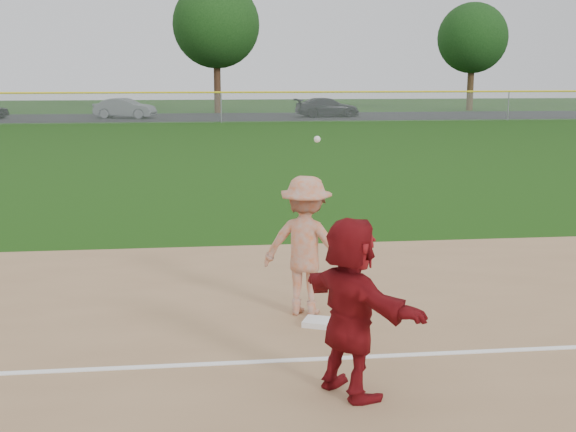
{
  "coord_description": "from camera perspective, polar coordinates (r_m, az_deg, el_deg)",
  "views": [
    {
      "loc": [
        -1.2,
        -8.75,
        3.38
      ],
      "look_at": [
        0.0,
        1.5,
        1.3
      ],
      "focal_mm": 45.0,
      "sensor_mm": 36.0,
      "label": 1
    }
  ],
  "objects": [
    {
      "name": "outfield_fence",
      "position": [
        48.79,
        -5.32,
        9.66
      ],
      "size": [
        110.0,
        0.12,
        110.0
      ],
      "color": "#999EA0",
      "rests_on": "ground"
    },
    {
      "name": "car_mid",
      "position": [
        54.41,
        -12.76,
        8.31
      ],
      "size": [
        4.64,
        2.61,
        1.45
      ],
      "primitive_type": "imported",
      "rotation": [
        0.0,
        0.0,
        1.31
      ],
      "color": "slate",
      "rests_on": "parking_asphalt"
    },
    {
      "name": "car_right",
      "position": [
        54.72,
        3.13,
        8.57
      ],
      "size": [
        5.07,
        2.57,
        1.41
      ],
      "primitive_type": "imported",
      "rotation": [
        0.0,
        0.0,
        1.7
      ],
      "color": "black",
      "rests_on": "parking_asphalt"
    },
    {
      "name": "tree_3",
      "position": [
        65.84,
        14.39,
        13.46
      ],
      "size": [
        6.0,
        6.0,
        9.19
      ],
      "color": "#3D2A16",
      "rests_on": "ground"
    },
    {
      "name": "first_base_play",
      "position": [
        10.01,
        1.44,
        -2.38
      ],
      "size": [
        1.45,
        1.19,
        2.55
      ],
      "color": "#A3A3A6",
      "rests_on": "infield_dirt"
    },
    {
      "name": "first_base",
      "position": [
        9.82,
        2.31,
        -8.38
      ],
      "size": [
        0.45,
        0.45,
        0.08
      ],
      "primitive_type": "cube",
      "rotation": [
        0.0,
        0.0,
        -0.4
      ],
      "color": "white",
      "rests_on": "infield_dirt"
    },
    {
      "name": "parking_asphalt",
      "position": [
        54.87,
        -5.44,
        7.8
      ],
      "size": [
        120.0,
        10.0,
        0.01
      ],
      "primitive_type": "cube",
      "color": "black",
      "rests_on": "ground"
    },
    {
      "name": "tree_2",
      "position": [
        60.38,
        -5.69,
        14.82
      ],
      "size": [
        7.0,
        7.0,
        10.58
      ],
      "color": "#3C2415",
      "rests_on": "ground"
    },
    {
      "name": "foul_line",
      "position": [
        8.71,
        1.79,
        -11.25
      ],
      "size": [
        60.0,
        0.1,
        0.01
      ],
      "primitive_type": "cube",
      "color": "white",
      "rests_on": "infield_dirt"
    },
    {
      "name": "base_runner",
      "position": [
        7.56,
        4.98,
        -7.17
      ],
      "size": [
        1.34,
        1.83,
        1.91
      ],
      "primitive_type": "imported",
      "rotation": [
        0.0,
        0.0,
        2.07
      ],
      "color": "maroon",
      "rests_on": "infield_dirt"
    },
    {
      "name": "ground",
      "position": [
        9.46,
        1.07,
        -9.54
      ],
      "size": [
        160.0,
        160.0,
        0.0
      ],
      "primitive_type": "plane",
      "color": "#173F0C",
      "rests_on": "ground"
    }
  ]
}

